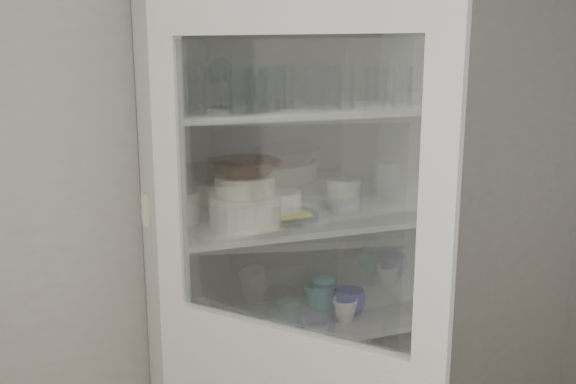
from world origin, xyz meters
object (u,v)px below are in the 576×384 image
object	(u,v)px
pantry_cabinet	(282,293)
yellow_trivet	(279,212)
white_ramekin	(279,201)
goblet_3	(325,83)
teal_jar	(324,294)
glass_platter	(279,216)
grey_bowl_stack	(344,194)
goblet_1	(216,83)
goblet_0	(221,81)
measuring_cups	(225,331)
white_canister	(196,318)
mug_blue	(349,302)
terracotta_bowl	(245,167)
goblet_2	(330,83)
plate_stack_back	(171,206)
mug_teal	(316,296)
mug_white	(345,310)
plate_stack_front	(245,210)
cream_bowl	(245,185)

from	to	relation	value
pantry_cabinet	yellow_trivet	distance (m)	0.35
yellow_trivet	white_ramekin	xyz separation A→B (m)	(0.00, 0.00, 0.04)
goblet_3	teal_jar	world-z (taller)	goblet_3
glass_platter	grey_bowl_stack	bearing A→B (deg)	7.83
grey_bowl_stack	goblet_1	bearing A→B (deg)	172.48
white_ramekin	glass_platter	bearing A→B (deg)	0.00
goblet_0	glass_platter	world-z (taller)	goblet_0
measuring_cups	goblet_0	bearing A→B (deg)	71.88
white_ramekin	white_canister	size ratio (longest dim) A/B	1.40
mug_blue	teal_jar	distance (m)	0.12
goblet_1	terracotta_bowl	world-z (taller)	goblet_1
glass_platter	teal_jar	xyz separation A→B (m)	(0.21, 0.06, -0.35)
goblet_3	goblet_2	bearing A→B (deg)	-71.76
plate_stack_back	white_canister	size ratio (longest dim) A/B	1.78
grey_bowl_stack	pantry_cabinet	bearing A→B (deg)	172.95
goblet_0	mug_blue	world-z (taller)	goblet_0
goblet_0	white_canister	size ratio (longest dim) A/B	1.60
goblet_2	measuring_cups	world-z (taller)	goblet_2
mug_teal	mug_blue	bearing A→B (deg)	-44.39
teal_jar	terracotta_bowl	bearing A→B (deg)	-163.41
white_ramekin	pantry_cabinet	bearing A→B (deg)	60.65
white_ramekin	teal_jar	distance (m)	0.46
glass_platter	white_canister	world-z (taller)	glass_platter
yellow_trivet	teal_jar	distance (m)	0.43
mug_teal	goblet_3	bearing A→B (deg)	42.15
goblet_2	mug_blue	bearing A→B (deg)	-71.56
yellow_trivet	measuring_cups	xyz separation A→B (m)	(-0.23, -0.06, -0.40)
goblet_3	measuring_cups	bearing A→B (deg)	-160.28
mug_blue	mug_white	size ratio (longest dim) A/B	1.34
mug_teal	mug_white	distance (m)	0.17
white_ramekin	terracotta_bowl	bearing A→B (deg)	-162.41
glass_platter	teal_jar	distance (m)	0.41
pantry_cabinet	terracotta_bowl	size ratio (longest dim) A/B	8.95
white_ramekin	measuring_cups	bearing A→B (deg)	-165.38
goblet_3	yellow_trivet	bearing A→B (deg)	-155.40
goblet_3	plate_stack_front	world-z (taller)	goblet_3
pantry_cabinet	white_ramekin	distance (m)	0.39
goblet_3	mug_blue	distance (m)	0.84
measuring_cups	white_canister	bearing A→B (deg)	143.94
cream_bowl	yellow_trivet	world-z (taller)	cream_bowl
mug_blue	teal_jar	size ratio (longest dim) A/B	1.11
goblet_3	mug_white	xyz separation A→B (m)	(0.01, -0.19, -0.83)
goblet_3	goblet_1	bearing A→B (deg)	-179.81
mug_white	goblet_0	bearing A→B (deg)	155.26
white_ramekin	plate_stack_front	bearing A→B (deg)	-162.41
goblet_1	goblet_0	bearing A→B (deg)	-64.24
goblet_1	goblet_3	bearing A→B (deg)	0.19
goblet_0	measuring_cups	bearing A→B (deg)	-108.12
grey_bowl_stack	mug_blue	xyz separation A→B (m)	(-0.01, -0.08, -0.41)
cream_bowl	mug_white	xyz separation A→B (m)	(0.37, -0.05, -0.50)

